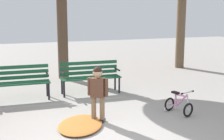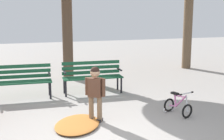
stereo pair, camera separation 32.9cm
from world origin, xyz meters
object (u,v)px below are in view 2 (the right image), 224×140
Objects in this scene: park_bench_far_left at (19,79)px; kids_bicycle at (178,106)px; park_bench_left at (92,74)px; child_standing at (95,89)px.

park_bench_far_left reaches higher than kids_bicycle.
park_bench_left is at bearing -1.07° from park_bench_far_left.
park_bench_far_left is at bearing 178.93° from park_bench_left.
park_bench_far_left is at bearing 142.38° from kids_bicycle.
kids_bicycle is (1.23, -2.38, -0.31)m from park_bench_left.
park_bench_far_left is 1.45× the size of child_standing.
park_bench_far_left is 1.00× the size of park_bench_left.
child_standing is at bearing 174.13° from kids_bicycle.
child_standing reaches higher than park_bench_far_left.
kids_bicycle is (3.13, -2.41, -0.31)m from park_bench_far_left.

